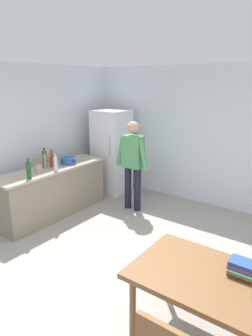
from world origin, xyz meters
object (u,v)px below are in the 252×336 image
(utensil_jar, at_px, (38,168))
(book_stack, at_px, (243,269))
(cooking_pot, at_px, (68,161))
(bottle_vinegar_tall, at_px, (45,161))
(bottle_wine_dark, at_px, (45,158))
(dining_table, at_px, (212,285))
(bottle_sauce_red, at_px, (51,162))
(refrigerator, at_px, (112,152))
(bottle_wine_green, at_px, (29,170))
(person, at_px, (133,160))
(bottle_oil_amber, at_px, (52,157))
(bottle_water_clear, at_px, (56,164))

(utensil_jar, distance_m, book_stack, 3.61)
(cooking_pot, xyz_separation_m, utensil_jar, (-0.00, -0.68, 0.02))
(bottle_vinegar_tall, bearing_deg, utensil_jar, -68.52)
(bottle_wine_dark, height_order, book_stack, bottle_wine_dark)
(dining_table, height_order, utensil_jar, utensil_jar)
(cooking_pot, xyz_separation_m, bottle_vinegar_tall, (-0.09, -0.45, 0.08))
(cooking_pot, distance_m, bottle_sauce_red, 0.35)
(refrigerator, bearing_deg, bottle_sauce_red, -94.30)
(dining_table, height_order, cooking_pot, cooking_pot)
(bottle_wine_green, relative_size, bottle_sauce_red, 1.42)
(refrigerator, relative_size, dining_table, 1.29)
(bottle_vinegar_tall, height_order, bottle_sauce_red, bottle_vinegar_tall)
(bottle_sauce_red, bearing_deg, refrigerator, 85.70)
(bottle_wine_green, xyz_separation_m, book_stack, (3.39, -0.29, -0.24))
(person, distance_m, bottle_vinegar_tall, 1.58)
(bottle_sauce_red, height_order, book_stack, bottle_sauce_red)
(person, height_order, bottle_vinegar_tall, person)
(person, relative_size, bottle_wine_dark, 5.00)
(utensil_jar, bearing_deg, bottle_oil_amber, 117.11)
(cooking_pot, relative_size, utensil_jar, 1.25)
(bottle_wine_green, bearing_deg, person, 63.38)
(dining_table, height_order, bottle_water_clear, bottle_water_clear)
(bottle_wine_dark, bearing_deg, person, 41.10)
(person, xyz_separation_m, bottle_water_clear, (-0.80, -1.15, 0.05))
(cooking_pot, bearing_deg, bottle_sauce_red, -101.10)
(utensil_jar, bearing_deg, bottle_wine_green, -60.77)
(bottle_wine_dark, bearing_deg, bottle_oil_amber, 108.02)
(bottle_wine_dark, bearing_deg, bottle_vinegar_tall, -37.01)
(dining_table, height_order, bottle_vinegar_tall, bottle_vinegar_tall)
(bottle_water_clear, distance_m, book_stack, 3.46)
(refrigerator, bearing_deg, bottle_oil_amber, -103.29)
(cooking_pot, relative_size, bottle_sauce_red, 1.67)
(bottle_water_clear, bearing_deg, bottle_sauce_red, 155.05)
(dining_table, relative_size, bottle_water_clear, 4.67)
(bottle_vinegar_tall, bearing_deg, bottle_wine_green, -63.96)
(bottle_sauce_red, bearing_deg, bottle_water_clear, -24.95)
(bottle_wine_dark, bearing_deg, cooking_pot, 60.90)
(bottle_wine_green, bearing_deg, bottle_vinegar_tall, 116.04)
(refrigerator, distance_m, bottle_water_clear, 1.71)
(bottle_vinegar_tall, height_order, book_stack, bottle_vinegar_tall)
(cooking_pot, relative_size, bottle_wine_green, 1.18)
(person, relative_size, bottle_vinegar_tall, 5.31)
(bottle_wine_green, height_order, bottle_sauce_red, bottle_wine_green)
(dining_table, bearing_deg, bottle_oil_amber, 160.11)
(person, xyz_separation_m, cooking_pot, (-1.00, -0.68, -0.02))
(bottle_oil_amber, distance_m, book_stack, 3.99)
(person, bearing_deg, cooking_pot, -145.65)
(person, xyz_separation_m, utensil_jar, (-1.01, -1.36, 0.00))
(bottle_wine_dark, distance_m, book_stack, 3.87)
(bottle_vinegar_tall, bearing_deg, book_stack, -12.70)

